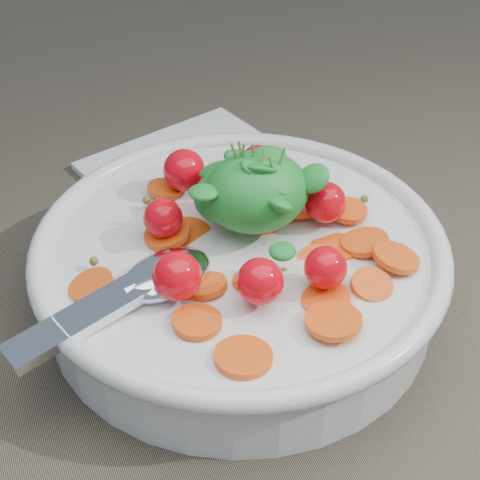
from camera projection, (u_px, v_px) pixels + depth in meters
name	position (u px, v px, depth m)	size (l,w,h in m)	color
ground	(268.00, 293.00, 0.58)	(6.00, 6.00, 0.00)	#6B604C
bowl	(240.00, 265.00, 0.55)	(0.33, 0.31, 0.13)	silver
napkin	(195.00, 170.00, 0.71)	(0.18, 0.16, 0.01)	white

